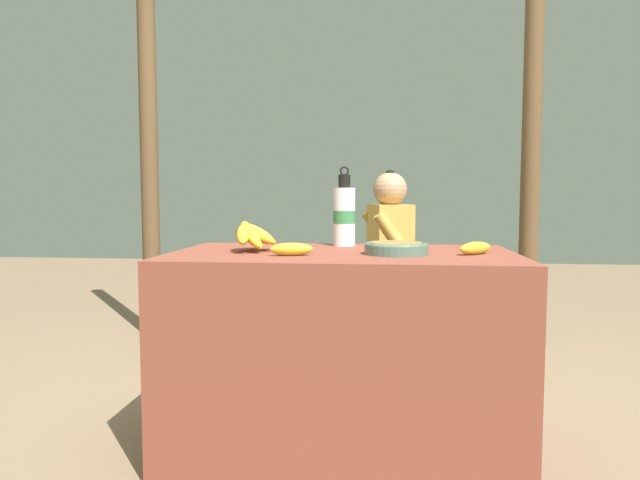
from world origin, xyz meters
The scene contains 12 objects.
ground_plane centered at (0.00, 0.00, 0.00)m, with size 12.00×12.00×0.00m, color #846B51.
market_counter centered at (0.00, 0.00, 0.37)m, with size 1.26×0.72×0.74m.
banana_bunch_ripe centered at (-0.34, 0.00, 0.80)m, with size 0.17×0.28×0.13m.
serving_bowl centered at (0.19, -0.05, 0.76)m, with size 0.23×0.23×0.04m.
water_bottle centered at (-0.01, 0.26, 0.87)m, with size 0.09×0.09×0.33m.
loose_banana_front centered at (-0.17, -0.14, 0.76)m, with size 0.16×0.08×0.05m.
loose_banana_side centered at (0.47, -0.03, 0.76)m, with size 0.15×0.15×0.05m.
wooden_bench centered at (-0.17, 1.22, 0.38)m, with size 1.81×0.32×0.45m.
seated_vendor centered at (0.14, 1.18, 0.64)m, with size 0.45×0.42×1.09m.
banana_bunch_green centered at (-0.64, 1.21, 0.50)m, with size 0.16×0.24×0.12m.
support_post_near centered at (-1.40, 1.59, 1.27)m, with size 0.12×0.12×2.54m.
support_post_far centered at (1.06, 1.59, 1.27)m, with size 0.12×0.12×2.54m.
Camera 1 is at (0.14, -2.08, 0.95)m, focal length 32.00 mm.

